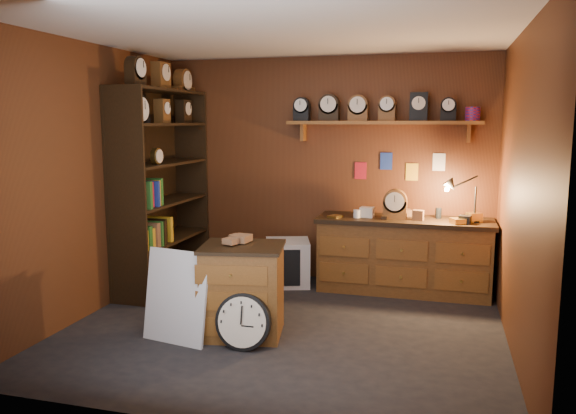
# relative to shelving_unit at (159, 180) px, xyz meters

# --- Properties ---
(floor) EXTENTS (4.00, 4.00, 0.00)m
(floor) POSITION_rel_shelving_unit_xyz_m (1.79, -0.98, -1.25)
(floor) COLOR black
(floor) RESTS_ON ground
(room_shell) EXTENTS (4.02, 3.62, 2.71)m
(room_shell) POSITION_rel_shelving_unit_xyz_m (1.84, -0.87, 0.47)
(room_shell) COLOR #552B14
(room_shell) RESTS_ON ground
(shelving_unit) EXTENTS (0.47, 1.60, 2.58)m
(shelving_unit) POSITION_rel_shelving_unit_xyz_m (0.00, 0.00, 0.00)
(shelving_unit) COLOR black
(shelving_unit) RESTS_ON ground
(workbench) EXTENTS (1.96, 0.66, 1.36)m
(workbench) POSITION_rel_shelving_unit_xyz_m (2.79, 0.49, -0.78)
(workbench) COLOR brown
(workbench) RESTS_ON ground
(low_cabinet) EXTENTS (0.83, 0.73, 0.92)m
(low_cabinet) POSITION_rel_shelving_unit_xyz_m (1.47, -1.24, -0.80)
(low_cabinet) COLOR brown
(low_cabinet) RESTS_ON ground
(big_round_clock) EXTENTS (0.49, 0.16, 0.49)m
(big_round_clock) POSITION_rel_shelving_unit_xyz_m (1.58, -1.55, -1.01)
(big_round_clock) COLOR black
(big_round_clock) RESTS_ON ground
(white_panel) EXTENTS (0.65, 0.28, 0.83)m
(white_panel) POSITION_rel_shelving_unit_xyz_m (0.95, -1.54, -1.25)
(white_panel) COLOR silver
(white_panel) RESTS_ON ground
(mini_fridge) EXTENTS (0.64, 0.66, 0.53)m
(mini_fridge) POSITION_rel_shelving_unit_xyz_m (1.43, 0.41, -0.99)
(mini_fridge) COLOR silver
(mini_fridge) RESTS_ON ground
(floor_box_a) EXTENTS (0.32, 0.31, 0.16)m
(floor_box_a) POSITION_rel_shelving_unit_xyz_m (1.01, -1.28, -1.18)
(floor_box_a) COLOR brown
(floor_box_a) RESTS_ON ground
(floor_box_b) EXTENTS (0.23, 0.26, 0.12)m
(floor_box_b) POSITION_rel_shelving_unit_xyz_m (0.97, -1.38, -1.20)
(floor_box_b) COLOR white
(floor_box_b) RESTS_ON ground
(floor_box_c) EXTENTS (0.33, 0.33, 0.19)m
(floor_box_c) POSITION_rel_shelving_unit_xyz_m (0.86, 0.11, -1.16)
(floor_box_c) COLOR brown
(floor_box_c) RESTS_ON ground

